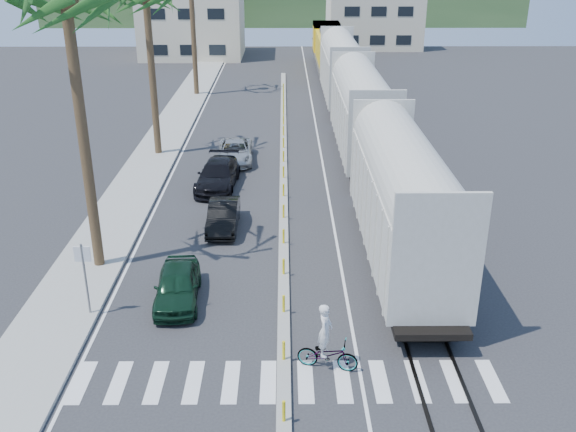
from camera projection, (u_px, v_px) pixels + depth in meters
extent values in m
plane|color=#28282B|center=(284.00, 346.00, 22.43)|extent=(140.00, 140.00, 0.00)
cube|color=gray|center=(163.00, 141.00, 45.33)|extent=(3.00, 90.00, 0.15)
cube|color=black|center=(340.00, 129.00, 48.19)|extent=(0.12, 100.00, 0.06)
cube|color=black|center=(359.00, 129.00, 48.20)|extent=(0.12, 100.00, 0.06)
cube|color=gray|center=(283.00, 163.00, 40.79)|extent=(0.45, 60.00, 0.15)
cylinder|color=yellow|center=(284.00, 411.00, 18.56)|extent=(0.10, 0.10, 0.70)
cylinder|color=yellow|center=(284.00, 350.00, 21.32)|extent=(0.10, 0.10, 0.70)
cylinder|color=yellow|center=(284.00, 304.00, 24.08)|extent=(0.10, 0.10, 0.70)
cylinder|color=yellow|center=(284.00, 266.00, 26.83)|extent=(0.10, 0.10, 0.70)
cylinder|color=yellow|center=(284.00, 236.00, 29.59)|extent=(0.10, 0.10, 0.70)
cylinder|color=yellow|center=(284.00, 211.00, 32.35)|extent=(0.10, 0.10, 0.70)
cylinder|color=yellow|center=(283.00, 190.00, 35.11)|extent=(0.10, 0.10, 0.70)
cylinder|color=yellow|center=(283.00, 172.00, 37.87)|extent=(0.10, 0.10, 0.70)
cylinder|color=yellow|center=(283.00, 156.00, 40.62)|extent=(0.10, 0.10, 0.70)
cylinder|color=yellow|center=(283.00, 143.00, 43.38)|extent=(0.10, 0.10, 0.70)
cylinder|color=yellow|center=(283.00, 131.00, 46.14)|extent=(0.10, 0.10, 0.70)
cylinder|color=yellow|center=(283.00, 120.00, 48.90)|extent=(0.10, 0.10, 0.70)
cylinder|color=yellow|center=(283.00, 111.00, 51.65)|extent=(0.10, 0.10, 0.70)
cylinder|color=yellow|center=(283.00, 102.00, 54.41)|extent=(0.10, 0.10, 0.70)
cylinder|color=yellow|center=(283.00, 94.00, 57.17)|extent=(0.10, 0.10, 0.70)
cylinder|color=yellow|center=(283.00, 87.00, 59.93)|extent=(0.10, 0.10, 0.70)
cube|color=silver|center=(284.00, 381.00, 20.59)|extent=(14.00, 2.20, 0.01)
cube|color=silver|center=(188.00, 142.00, 45.37)|extent=(0.12, 90.00, 0.01)
cube|color=silver|center=(319.00, 141.00, 45.43)|extent=(0.12, 90.00, 0.01)
cube|color=#B6B5A7|center=(402.00, 208.00, 27.00)|extent=(3.00, 12.88, 3.40)
cylinder|color=#B6B5A7|center=(405.00, 170.00, 26.33)|extent=(2.90, 12.58, 2.90)
cube|color=black|center=(398.00, 254.00, 27.87)|extent=(2.60, 12.88, 1.00)
cube|color=#B6B5A7|center=(362.00, 118.00, 40.79)|extent=(3.00, 12.88, 3.40)
cylinder|color=#B6B5A7|center=(363.00, 91.00, 40.12)|extent=(2.90, 12.58, 2.90)
cube|color=black|center=(360.00, 151.00, 41.65)|extent=(2.60, 12.88, 1.00)
cube|color=#B6B5A7|center=(342.00, 73.00, 54.58)|extent=(3.00, 12.88, 3.40)
cylinder|color=#B6B5A7|center=(343.00, 53.00, 53.91)|extent=(2.90, 12.58, 2.90)
cube|color=black|center=(341.00, 99.00, 55.44)|extent=(2.60, 12.88, 1.00)
cube|color=#4C4C4F|center=(329.00, 61.00, 69.94)|extent=(3.00, 17.00, 0.50)
cube|color=gold|center=(330.00, 48.00, 68.41)|extent=(2.70, 12.24, 2.60)
cube|color=gold|center=(326.00, 36.00, 74.52)|extent=(3.00, 3.74, 3.20)
cube|color=black|center=(329.00, 67.00, 70.17)|extent=(2.60, 13.60, 0.90)
cylinder|color=brown|center=(84.00, 145.00, 25.73)|extent=(0.44, 0.44, 11.00)
cylinder|color=brown|center=(153.00, 79.00, 40.64)|extent=(0.44, 0.44, 10.00)
cylinder|color=brown|center=(193.00, 28.00, 56.79)|extent=(0.44, 0.44, 12.00)
cylinder|color=slate|center=(86.00, 281.00, 23.64)|extent=(0.08, 0.08, 3.00)
cube|color=silver|center=(82.00, 254.00, 23.20)|extent=(0.60, 0.04, 0.60)
cube|color=beige|center=(193.00, 23.00, 77.79)|extent=(12.00, 10.00, 8.00)
cube|color=beige|center=(193.00, 3.00, 92.09)|extent=(14.00, 12.00, 10.00)
cube|color=beige|center=(373.00, 19.00, 85.48)|extent=(12.00, 10.00, 7.00)
imported|color=black|center=(177.00, 285.00, 24.96)|extent=(2.17, 4.35, 1.41)
imported|color=black|center=(223.00, 216.00, 31.36)|extent=(1.44, 4.06, 1.34)
imported|color=black|center=(218.00, 175.00, 36.61)|extent=(2.84, 5.51, 1.51)
imported|color=#A7A9AC|center=(235.00, 151.00, 41.03)|extent=(2.62, 4.98, 1.33)
imported|color=#9EA0A5|center=(328.00, 354.00, 21.05)|extent=(1.64, 2.35, 1.07)
imported|color=silver|center=(325.00, 330.00, 20.68)|extent=(0.88, 0.75, 1.85)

